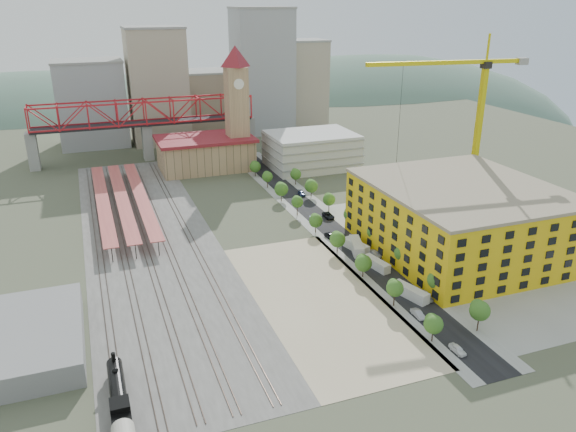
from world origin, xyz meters
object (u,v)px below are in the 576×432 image
object	(u,v)px
locomotive	(119,400)
tower_crane	(471,106)
site_trailer_a	(410,292)
site_trailer_b	(376,264)
construction_building	(461,219)
site_trailer_c	(356,246)
car_0	(458,350)
site_trailer_d	(356,246)
clock_tower	(236,96)

from	to	relation	value
locomotive	tower_crane	size ratio (longest dim) A/B	0.43
site_trailer_a	site_trailer_b	world-z (taller)	site_trailer_a
construction_building	site_trailer_c	distance (m)	28.97
tower_crane	car_0	world-z (taller)	tower_crane
site_trailer_c	car_0	size ratio (longest dim) A/B	2.20
tower_crane	site_trailer_d	world-z (taller)	tower_crane
clock_tower	site_trailer_d	distance (m)	94.94
site_trailer_a	site_trailer_d	xyz separation A→B (m)	(0.00, 27.38, 0.09)
site_trailer_a	site_trailer_b	distance (m)	16.13
locomotive	car_0	bearing A→B (deg)	-5.05
tower_crane	locomotive	bearing A→B (deg)	-151.55
site_trailer_b	car_0	size ratio (longest dim) A/B	2.09
clock_tower	site_trailer_b	bearing A→B (deg)	-85.51
construction_building	locomotive	distance (m)	98.49
construction_building	site_trailer_d	xyz separation A→B (m)	(-26.00, 9.42, -8.03)
construction_building	locomotive	size ratio (longest dim) A/B	2.12
clock_tower	locomotive	world-z (taller)	clock_tower
site_trailer_b	site_trailer_d	bearing A→B (deg)	79.48
construction_building	locomotive	bearing A→B (deg)	-159.49
construction_building	tower_crane	size ratio (longest dim) A/B	0.92
clock_tower	construction_building	size ratio (longest dim) A/B	1.03
construction_building	car_0	xyz separation A→B (m)	(-29.00, -39.98, -8.71)
site_trailer_a	site_trailer_d	distance (m)	27.38
tower_crane	site_trailer_b	world-z (taller)	tower_crane
construction_building	site_trailer_d	world-z (taller)	construction_building
site_trailer_c	tower_crane	bearing A→B (deg)	6.10
site_trailer_a	site_trailer_c	size ratio (longest dim) A/B	1.04
clock_tower	site_trailer_c	distance (m)	94.59
site_trailer_a	clock_tower	bearing A→B (deg)	77.13
clock_tower	site_trailer_b	world-z (taller)	clock_tower
site_trailer_b	site_trailer_a	bearing A→B (deg)	-100.52
site_trailer_b	site_trailer_c	bearing A→B (deg)	79.48
site_trailer_b	site_trailer_c	xyz separation A→B (m)	(0.00, 11.66, 0.06)
tower_crane	site_trailer_c	bearing A→B (deg)	-160.46
construction_building	tower_crane	distance (m)	40.67
tower_crane	site_trailer_b	xyz separation A→B (m)	(-45.44, -27.79, -32.78)
site_trailer_a	site_trailer_c	distance (m)	27.79
construction_building	site_trailer_a	xyz separation A→B (m)	(-26.00, -17.96, -8.12)
tower_crane	construction_building	bearing A→B (deg)	-126.83
construction_building	tower_crane	bearing A→B (deg)	53.17
site_trailer_b	site_trailer_c	world-z (taller)	site_trailer_c
tower_crane	site_trailer_c	distance (m)	58.27
clock_tower	site_trailer_d	size ratio (longest dim) A/B	5.16
tower_crane	site_trailer_a	bearing A→B (deg)	-135.98
site_trailer_a	construction_building	bearing A→B (deg)	17.89
site_trailer_a	tower_crane	bearing A→B (deg)	27.27
car_0	site_trailer_a	bearing A→B (deg)	79.94
site_trailer_b	clock_tower	bearing A→B (deg)	83.97
locomotive	construction_building	bearing A→B (deg)	20.51
clock_tower	site_trailer_b	distance (m)	105.78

